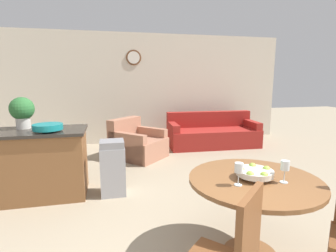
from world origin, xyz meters
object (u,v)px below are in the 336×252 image
object	(u,v)px
dining_table	(253,197)
teal_bowl	(48,127)
trash_bin	(113,168)
wine_glass_right	(285,167)
wine_glass_left	(239,169)
armchair	(137,144)
potted_plant	(22,111)
fruit_bowl	(255,173)
kitchen_island	(38,164)
couch	(212,134)

from	to	relation	value
dining_table	teal_bowl	size ratio (longest dim) A/B	3.07
dining_table	trash_bin	xyz separation A→B (m)	(-1.18, 1.63, -0.20)
wine_glass_right	teal_bowl	xyz separation A→B (m)	(-2.16, 1.77, 0.10)
wine_glass_left	trash_bin	world-z (taller)	wine_glass_left
wine_glass_right	armchair	distance (m)	3.61
dining_table	potted_plant	world-z (taller)	potted_plant
fruit_bowl	kitchen_island	world-z (taller)	kitchen_island
dining_table	couch	world-z (taller)	couch
fruit_bowl	trash_bin	world-z (taller)	fruit_bowl
armchair	couch	bearing A→B (deg)	-28.92
teal_bowl	wine_glass_left	bearing A→B (deg)	-44.58
wine_glass_right	kitchen_island	xyz separation A→B (m)	(-2.35, 1.91, -0.42)
dining_table	wine_glass_right	xyz separation A→B (m)	(0.19, -0.13, 0.31)
potted_plant	kitchen_island	bearing A→B (deg)	-42.11
dining_table	kitchen_island	distance (m)	2.80
fruit_bowl	couch	distance (m)	4.07
kitchen_island	trash_bin	bearing A→B (deg)	-8.55
potted_plant	couch	size ratio (longest dim) A/B	0.20
potted_plant	armchair	bearing A→B (deg)	39.28
couch	kitchen_island	bearing A→B (deg)	-145.79
potted_plant	trash_bin	size ratio (longest dim) A/B	0.56
teal_bowl	armchair	xyz separation A→B (m)	(1.31, 1.67, -0.71)
trash_bin	armchair	bearing A→B (deg)	73.01
kitchen_island	teal_bowl	bearing A→B (deg)	-35.93
couch	fruit_bowl	bearing A→B (deg)	-104.85
fruit_bowl	kitchen_island	bearing A→B (deg)	140.58
fruit_bowl	couch	bearing A→B (deg)	72.54
fruit_bowl	potted_plant	bearing A→B (deg)	140.36
kitchen_island	fruit_bowl	bearing A→B (deg)	-39.42
fruit_bowl	trash_bin	size ratio (longest dim) A/B	0.41
armchair	kitchen_island	bearing A→B (deg)	-179.13
kitchen_island	potted_plant	world-z (taller)	potted_plant
wine_glass_right	wine_glass_left	bearing A→B (deg)	175.26
teal_bowl	trash_bin	distance (m)	1.00
teal_bowl	wine_glass_right	bearing A→B (deg)	-39.35
wine_glass_right	potted_plant	bearing A→B (deg)	140.68
teal_bowl	potted_plant	distance (m)	0.51
kitchen_island	couch	xyz separation A→B (m)	(3.37, 2.08, -0.19)
wine_glass_left	wine_glass_right	world-z (taller)	same
teal_bowl	couch	bearing A→B (deg)	34.76
dining_table	fruit_bowl	world-z (taller)	fruit_bowl
dining_table	armchair	world-z (taller)	armchair
wine_glass_left	fruit_bowl	bearing A→B (deg)	25.92
fruit_bowl	wine_glass_right	xyz separation A→B (m)	(0.19, -0.13, 0.08)
kitchen_island	couch	size ratio (longest dim) A/B	0.60
wine_glass_left	armchair	xyz separation A→B (m)	(-0.46, 3.42, -0.61)
couch	armchair	xyz separation A→B (m)	(-1.88, -0.54, -0.00)
wine_glass_left	potted_plant	distance (m)	2.97
couch	armchair	bearing A→B (deg)	-161.40
fruit_bowl	armchair	bearing A→B (deg)	101.34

